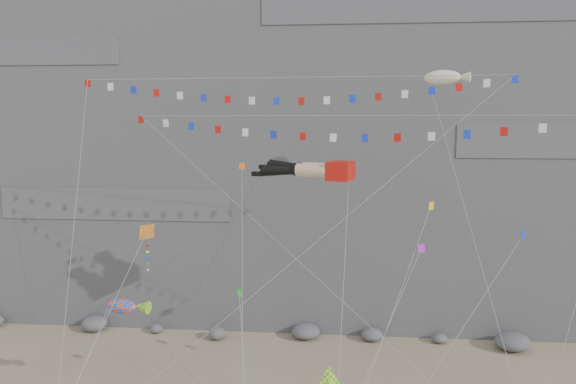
# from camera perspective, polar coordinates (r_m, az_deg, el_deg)

# --- Properties ---
(cliff) EXTENTS (80.00, 28.00, 50.00)m
(cliff) POSITION_cam_1_polar(r_m,az_deg,el_deg) (64.27, 2.71, 12.00)
(cliff) COLOR slate
(cliff) RESTS_ON ground
(talus_boulders) EXTENTS (60.00, 3.00, 1.20)m
(talus_boulders) POSITION_cam_1_polar(r_m,az_deg,el_deg) (52.72, 1.81, -14.01)
(talus_boulders) COLOR slate
(talus_boulders) RESTS_ON ground
(legs_kite) EXTENTS (7.45, 16.41, 21.30)m
(legs_kite) POSITION_cam_1_polar(r_m,az_deg,el_deg) (39.50, 2.57, 2.25)
(legs_kite) COLOR red
(legs_kite) RESTS_ON ground
(flag_banner_upper) EXTENTS (30.60, 12.82, 28.58)m
(flag_banner_upper) POSITION_cam_1_polar(r_m,az_deg,el_deg) (40.62, 0.06, 11.53)
(flag_banner_upper) COLOR red
(flag_banner_upper) RESTS_ON ground
(flag_banner_lower) EXTENTS (31.27, 11.44, 23.73)m
(flag_banner_lower) POSITION_cam_1_polar(r_m,az_deg,el_deg) (37.74, 6.25, 7.69)
(flag_banner_lower) COLOR red
(flag_banner_lower) RESTS_ON ground
(harlequin_kite) EXTENTS (5.76, 7.90, 15.16)m
(harlequin_kite) POSITION_cam_1_polar(r_m,az_deg,el_deg) (36.58, -14.18, -4.01)
(harlequin_kite) COLOR red
(harlequin_kite) RESTS_ON ground
(fish_windsock) EXTENTS (4.23, 7.84, 10.51)m
(fish_windsock) POSITION_cam_1_polar(r_m,az_deg,el_deg) (39.26, -16.56, -11.11)
(fish_windsock) COLOR #E84A0B
(fish_windsock) RESTS_ON ground
(blimp_windsock) EXTENTS (5.92, 14.40, 26.66)m
(blimp_windsock) POSITION_cam_1_polar(r_m,az_deg,el_deg) (43.77, 15.42, 11.08)
(blimp_windsock) COLOR #EEEBC4
(blimp_windsock) RESTS_ON ground
(small_kite_a) EXTENTS (2.87, 14.43, 21.56)m
(small_kite_a) POSITION_cam_1_polar(r_m,az_deg,el_deg) (40.83, -4.69, 1.99)
(small_kite_a) COLOR #DB5D12
(small_kite_a) RESTS_ON ground
(small_kite_b) EXTENTS (7.21, 9.86, 16.12)m
(small_kite_b) POSITION_cam_1_polar(r_m,az_deg,el_deg) (37.11, 13.27, -5.90)
(small_kite_b) COLOR #B021C5
(small_kite_b) RESTS_ON ground
(small_kite_c) EXTENTS (3.16, 10.90, 13.59)m
(small_kite_c) POSITION_cam_1_polar(r_m,az_deg,el_deg) (37.39, -4.97, -10.54)
(small_kite_c) COLOR #1AA018
(small_kite_c) RESTS_ON ground
(small_kite_d) EXTENTS (7.79, 13.25, 20.07)m
(small_kite_d) POSITION_cam_1_polar(r_m,az_deg,el_deg) (39.00, 14.22, -1.75)
(small_kite_d) COLOR yellow
(small_kite_d) RESTS_ON ground
(small_kite_e) EXTENTS (10.77, 7.22, 17.77)m
(small_kite_e) POSITION_cam_1_polar(r_m,az_deg,el_deg) (35.81, 22.52, -4.52)
(small_kite_e) COLOR #1630C2
(small_kite_e) RESTS_ON ground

